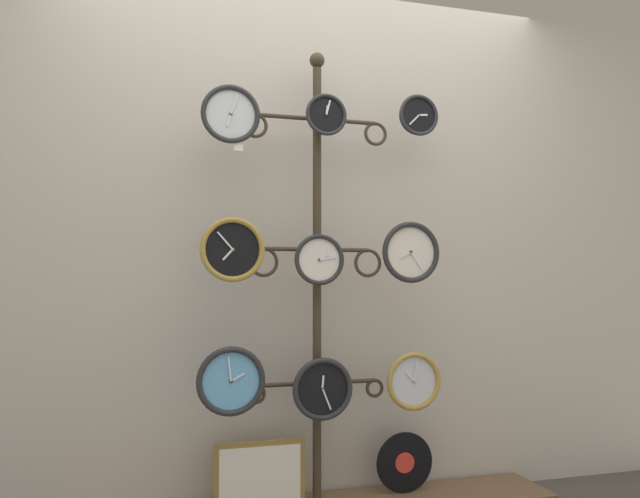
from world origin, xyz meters
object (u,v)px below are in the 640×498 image
Objects in this scene: clock_middle_center at (319,260)px; display_stand at (317,339)px; clock_bottom_left at (231,381)px; picture_frame at (260,475)px; clock_middle_left at (232,249)px; vinyl_record at (405,463)px; clock_middle_right at (410,252)px; clock_top_right at (418,115)px; clock_top_left at (231,114)px; clock_bottom_center at (322,389)px; clock_top_center at (326,115)px; clock_bottom_right at (413,381)px.

display_stand is at bearing 81.04° from clock_middle_center.
clock_bottom_left is (-0.41, -0.11, -0.16)m from display_stand.
clock_middle_center is at bearing -13.53° from picture_frame.
clock_middle_left is 1.29m from vinyl_record.
clock_middle_right is at bearing -7.69° from picture_frame.
display_stand is 7.25× the size of clock_bottom_left.
clock_middle_right is (-0.06, -0.03, -0.66)m from clock_top_right.
vinyl_record is 0.70× the size of picture_frame.
clock_top_right is 1.80m from picture_frame.
clock_middle_left is 1.21× the size of clock_middle_center.
clock_top_left is 0.92× the size of vinyl_record.
clock_middle_center is at bearing -98.96° from display_stand.
clock_bottom_center is at bearing -169.83° from vinyl_record.
clock_top_center is 0.47m from clock_top_right.
clock_bottom_left is at bearing -179.86° from clock_middle_right.
clock_bottom_left is at bearing -178.52° from clock_bottom_right.
clock_middle_center is (-0.49, -0.00, -0.69)m from clock_top_right.
display_stand is 10.65× the size of clock_top_right.
display_stand is 7.59× the size of clock_middle_left.
clock_top_right reaches higher than clock_bottom_center.
clock_middle_center is 0.86× the size of clock_bottom_right.
clock_top_left is 0.64× the size of picture_frame.
clock_top_left is 1.13× the size of clock_middle_center.
clock_middle_right is at bearing -14.53° from display_stand.
clock_top_left is 1.79m from vinyl_record.
clock_top_center reaches higher than picture_frame.
clock_bottom_right is (0.43, 0.02, -1.21)m from clock_top_center.
clock_top_center is 0.69× the size of clock_middle_left.
clock_middle_left is (-0.42, 0.01, -0.61)m from clock_top_center.
clock_top_left is at bearing 112.54° from clock_middle_left.
clock_bottom_right is at bearing -79.78° from vinyl_record.
display_stand is 7.52× the size of vinyl_record.
vinyl_record is (0.83, 0.10, -0.43)m from clock_bottom_left.
clock_top_left is 0.94× the size of clock_bottom_center.
clock_bottom_center is at bearing 179.99° from clock_bottom_right.
clock_bottom_right is at bearing 1.48° from clock_bottom_left.
clock_top_right is at bearing 1.57° from clock_bottom_center.
clock_bottom_right is at bearing -1.50° from clock_middle_center.
clock_top_right is (0.89, 0.00, 0.06)m from clock_top_left.
clock_bottom_center is at bearing 177.28° from clock_middle_right.
display_stand is at bearing 15.16° from clock_bottom_left.
clock_top_right reaches higher than vinyl_record.
clock_top_right is at bearing 0.15° from clock_top_left.
clock_middle_left is at bearing 179.45° from clock_middle_right.
clock_bottom_right is at bearing 46.39° from clock_middle_right.
clock_top_right is 1.25m from clock_bottom_right.
display_stand is at bearing 10.65° from clock_top_left.
clock_top_center reaches higher than vinyl_record.
clock_bottom_left reaches higher than clock_bottom_right.
clock_top_center is 0.65× the size of clock_bottom_left.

